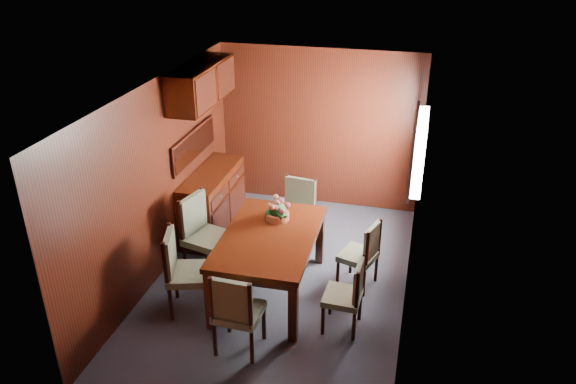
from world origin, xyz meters
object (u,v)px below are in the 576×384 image
(chair_left_near, at_px, (181,267))
(flower_centerpiece, at_px, (278,208))
(dining_table, at_px, (270,243))
(sideboard, at_px, (213,201))
(chair_head, at_px, (236,310))
(chair_right_near, at_px, (349,292))

(chair_left_near, height_order, flower_centerpiece, flower_centerpiece)
(dining_table, distance_m, chair_left_near, 1.02)
(sideboard, relative_size, chair_left_near, 1.40)
(chair_left_near, distance_m, flower_centerpiece, 1.32)
(sideboard, relative_size, dining_table, 0.83)
(chair_left_near, bearing_deg, chair_head, 40.71)
(chair_right_near, height_order, flower_centerpiece, flower_centerpiece)
(dining_table, xyz_separation_m, chair_right_near, (0.99, -0.43, -0.20))
(dining_table, height_order, chair_head, chair_head)
(dining_table, height_order, chair_left_near, chair_left_near)
(sideboard, bearing_deg, dining_table, -46.09)
(chair_right_near, distance_m, flower_centerpiece, 1.37)
(sideboard, bearing_deg, chair_head, -63.61)
(dining_table, relative_size, flower_centerpiece, 5.56)
(sideboard, bearing_deg, chair_left_near, -79.58)
(flower_centerpiece, bearing_deg, chair_head, -91.25)
(chair_left_near, relative_size, chair_head, 1.04)
(sideboard, height_order, chair_head, chair_head)
(chair_head, bearing_deg, flower_centerpiece, 90.44)
(chair_right_near, bearing_deg, sideboard, 55.21)
(chair_head, bearing_deg, chair_left_near, 148.77)
(sideboard, distance_m, dining_table, 1.72)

